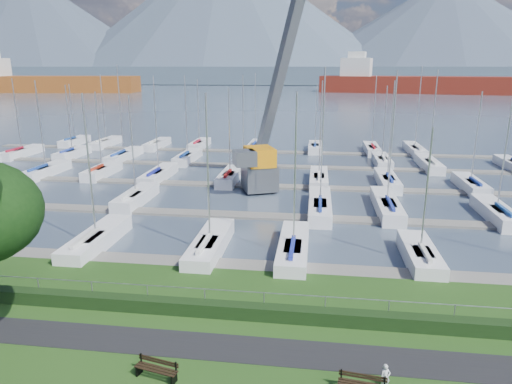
% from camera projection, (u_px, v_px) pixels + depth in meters
% --- Properties ---
extents(path, '(160.00, 2.00, 0.04)m').
position_uv_depth(path, '(211.00, 347.00, 20.12)').
color(path, black).
rests_on(path, grass).
extents(water, '(800.00, 540.00, 0.20)m').
position_uv_depth(water, '(311.00, 88.00, 271.55)').
color(water, '#414E5F').
extents(hedge, '(80.00, 0.70, 0.70)m').
position_uv_depth(hedge, '(223.00, 310.00, 22.51)').
color(hedge, black).
rests_on(hedge, grass).
extents(fence, '(80.00, 0.04, 0.04)m').
position_uv_depth(fence, '(224.00, 290.00, 22.67)').
color(fence, gray).
rests_on(fence, grass).
extents(foothill, '(900.00, 80.00, 12.00)m').
position_uv_depth(foothill, '(313.00, 75.00, 336.75)').
color(foothill, '#495B6B').
rests_on(foothill, water).
extents(mountains, '(1190.00, 360.00, 115.00)m').
position_uv_depth(mountains, '(324.00, 25.00, 396.32)').
color(mountains, '#3F515D').
rests_on(mountains, water).
extents(docks, '(90.00, 41.60, 0.25)m').
position_uv_depth(docks, '(274.00, 186.00, 47.89)').
color(docks, slate).
rests_on(docks, water).
extents(bench_left, '(1.85, 0.81, 0.85)m').
position_uv_depth(bench_left, '(157.00, 369.00, 17.99)').
color(bench_left, black).
rests_on(bench_left, grass).
extents(person, '(0.44, 0.34, 1.07)m').
position_uv_depth(person, '(386.00, 374.00, 17.53)').
color(person, silver).
rests_on(person, grass).
extents(crane, '(7.71, 12.92, 22.35)m').
position_uv_depth(crane, '(266.00, 135.00, 45.99)').
color(crane, slate).
rests_on(crane, water).
extents(cargo_ship_west, '(85.84, 27.50, 21.50)m').
position_uv_depth(cargo_ship_west, '(42.00, 84.00, 224.90)').
color(cargo_ship_west, brown).
rests_on(cargo_ship_west, water).
extents(cargo_ship_mid, '(112.16, 39.17, 21.50)m').
position_uv_depth(cargo_ship_mid, '(429.00, 85.00, 215.78)').
color(cargo_ship_mid, maroon).
rests_on(cargo_ship_mid, water).
extents(sailboat_fleet, '(74.86, 49.43, 12.77)m').
position_uv_depth(sailboat_fleet, '(258.00, 131.00, 49.34)').
color(sailboat_fleet, navy).
rests_on(sailboat_fleet, water).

